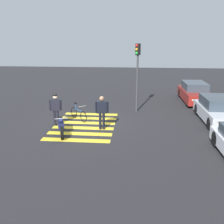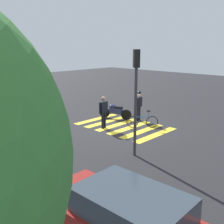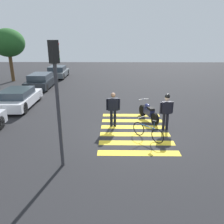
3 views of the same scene
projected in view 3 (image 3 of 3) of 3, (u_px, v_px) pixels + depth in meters
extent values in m
plane|color=#232326|center=(134.00, 131.00, 11.09)|extent=(60.00, 60.00, 0.00)
cylinder|color=black|center=(142.00, 110.00, 13.06)|extent=(0.66, 0.34, 0.64)
cylinder|color=black|center=(155.00, 119.00, 11.73)|extent=(0.66, 0.34, 0.64)
cube|color=#1E234C|center=(149.00, 112.00, 12.29)|extent=(0.85, 0.53, 0.36)
ellipsoid|color=#1E234C|center=(147.00, 106.00, 12.41)|extent=(0.53, 0.38, 0.24)
cube|color=black|center=(151.00, 109.00, 12.03)|extent=(0.49, 0.37, 0.12)
cylinder|color=#A5A5AD|center=(144.00, 99.00, 12.76)|extent=(0.24, 0.60, 0.04)
torus|color=black|center=(139.00, 129.00, 10.48)|extent=(0.52, 0.48, 0.67)
torus|color=black|center=(158.00, 136.00, 9.71)|extent=(0.52, 0.48, 0.67)
cylinder|color=#1E4C8C|center=(148.00, 126.00, 10.01)|extent=(0.66, 0.61, 0.04)
cylinder|color=#1E4C8C|center=(154.00, 125.00, 9.72)|extent=(0.05, 0.05, 0.34)
cube|color=black|center=(154.00, 121.00, 9.66)|extent=(0.21, 0.21, 0.06)
cylinder|color=#99999E|center=(141.00, 117.00, 10.21)|extent=(0.33, 0.36, 0.03)
cylinder|color=black|center=(111.00, 118.00, 11.47)|extent=(0.14, 0.14, 0.89)
cylinder|color=black|center=(115.00, 118.00, 11.48)|extent=(0.14, 0.14, 0.89)
cube|color=black|center=(113.00, 104.00, 11.23)|extent=(0.25, 0.53, 0.63)
sphere|color=#8C664C|center=(113.00, 95.00, 11.08)|extent=(0.24, 0.24, 0.24)
cylinder|color=black|center=(107.00, 104.00, 11.21)|extent=(0.09, 0.09, 0.60)
cylinder|color=black|center=(119.00, 104.00, 11.25)|extent=(0.09, 0.09, 0.60)
cylinder|color=black|center=(164.00, 122.00, 11.06)|extent=(0.14, 0.14, 0.86)
cylinder|color=black|center=(167.00, 122.00, 11.09)|extent=(0.14, 0.14, 0.86)
cube|color=black|center=(167.00, 108.00, 10.84)|extent=(0.29, 0.53, 0.61)
sphere|color=beige|center=(167.00, 99.00, 10.69)|extent=(0.23, 0.23, 0.23)
cylinder|color=black|center=(161.00, 108.00, 10.79)|extent=(0.09, 0.09, 0.58)
cylinder|color=black|center=(172.00, 107.00, 10.88)|extent=(0.09, 0.09, 0.58)
sphere|color=black|center=(167.00, 96.00, 10.65)|extent=(0.24, 0.24, 0.24)
cube|color=yellow|center=(139.00, 153.00, 8.97)|extent=(0.45, 3.34, 0.01)
cube|color=yellow|center=(137.00, 143.00, 9.82)|extent=(0.45, 3.34, 0.01)
cube|color=yellow|center=(135.00, 134.00, 10.67)|extent=(0.45, 3.34, 0.01)
cube|color=yellow|center=(133.00, 127.00, 11.52)|extent=(0.45, 3.34, 0.01)
cube|color=yellow|center=(132.00, 121.00, 12.37)|extent=(0.45, 3.34, 0.01)
cube|color=yellow|center=(131.00, 115.00, 13.22)|extent=(0.45, 3.34, 0.01)
cylinder|color=black|center=(0.00, 123.00, 11.18)|extent=(0.69, 0.23, 0.68)
cube|color=#F2EDCC|center=(1.00, 113.00, 11.70)|extent=(0.08, 0.20, 0.12)
cylinder|color=black|center=(16.00, 96.00, 16.06)|extent=(0.72, 0.24, 0.72)
cylinder|color=black|center=(38.00, 96.00, 16.07)|extent=(0.72, 0.24, 0.72)
cylinder|color=black|center=(24.00, 108.00, 13.35)|extent=(0.72, 0.24, 0.72)
cube|color=silver|center=(19.00, 100.00, 14.67)|extent=(4.27, 1.96, 0.56)
cube|color=#333D47|center=(17.00, 93.00, 14.30)|extent=(2.32, 1.70, 0.46)
cube|color=#F2EDCC|center=(22.00, 91.00, 16.59)|extent=(0.08, 0.20, 0.12)
cube|color=#F2EDCC|center=(38.00, 91.00, 16.60)|extent=(0.08, 0.20, 0.12)
cylinder|color=black|center=(38.00, 81.00, 21.61)|extent=(0.62, 0.23, 0.62)
cylinder|color=black|center=(55.00, 81.00, 21.62)|extent=(0.62, 0.23, 0.62)
cylinder|color=black|center=(27.00, 88.00, 18.73)|extent=(0.62, 0.23, 0.62)
cylinder|color=black|center=(46.00, 88.00, 18.74)|extent=(0.62, 0.23, 0.62)
cube|color=black|center=(42.00, 82.00, 20.12)|extent=(4.52, 1.95, 0.63)
cube|color=#333D47|center=(40.00, 76.00, 19.72)|extent=(2.45, 1.68, 0.50)
cube|color=#F2EDCC|center=(42.00, 77.00, 22.16)|extent=(0.08, 0.20, 0.12)
cube|color=#F2EDCC|center=(54.00, 77.00, 22.17)|extent=(0.08, 0.20, 0.12)
cylinder|color=black|center=(54.00, 72.00, 26.37)|extent=(0.69, 0.24, 0.69)
cylinder|color=black|center=(68.00, 72.00, 26.38)|extent=(0.69, 0.24, 0.69)
cylinder|color=black|center=(47.00, 76.00, 23.79)|extent=(0.69, 0.24, 0.69)
cylinder|color=black|center=(63.00, 76.00, 23.80)|extent=(0.69, 0.24, 0.69)
cube|color=slate|center=(58.00, 73.00, 25.05)|extent=(4.05, 1.97, 0.56)
cube|color=#333D47|center=(57.00, 69.00, 24.68)|extent=(2.20, 1.70, 0.52)
cube|color=#F2EDCC|center=(57.00, 70.00, 26.87)|extent=(0.08, 0.20, 0.12)
cube|color=#F2EDCC|center=(66.00, 70.00, 26.88)|extent=(0.08, 0.20, 0.12)
cylinder|color=#38383D|center=(59.00, 118.00, 7.55)|extent=(0.12, 0.12, 3.66)
cube|color=black|center=(54.00, 52.00, 6.84)|extent=(0.34, 0.34, 0.70)
sphere|color=red|center=(56.00, 44.00, 6.86)|extent=(0.16, 0.16, 0.16)
sphere|color=orange|center=(57.00, 52.00, 6.94)|extent=(0.16, 0.16, 0.16)
sphere|color=green|center=(58.00, 59.00, 7.01)|extent=(0.16, 0.16, 0.16)
cylinder|color=brown|center=(12.00, 68.00, 22.69)|extent=(0.34, 0.34, 2.61)
ellipsoid|color=#235623|center=(8.00, 43.00, 21.87)|extent=(3.19, 3.19, 2.71)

